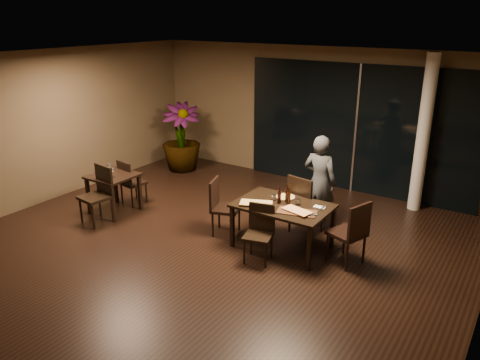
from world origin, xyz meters
name	(u,v)px	position (x,y,z in m)	size (l,w,h in m)	color
ground	(204,250)	(0.00, 0.00, 0.00)	(8.00, 8.00, 0.00)	black
wall_back	(315,116)	(0.00, 4.05, 1.50)	(8.00, 0.10, 3.00)	#4C3E28
wall_left	(40,128)	(-4.05, 0.00, 1.50)	(0.10, 8.00, 3.00)	#4C3E28
ceiling	(199,60)	(0.00, 0.00, 3.02)	(8.00, 8.00, 0.04)	silver
window_panel	(356,129)	(1.00, 3.96, 1.35)	(5.00, 0.06, 2.70)	black
column	(423,134)	(2.40, 3.65, 1.50)	(0.24, 0.24, 3.00)	silver
main_table	(283,209)	(1.00, 0.80, 0.68)	(1.50, 1.00, 0.75)	black
side_table	(113,181)	(-2.40, 0.30, 0.62)	(0.80, 0.80, 0.75)	black
chair_main_far	(303,202)	(1.06, 1.43, 0.59)	(0.57, 0.57, 1.06)	black
chair_main_near	(260,230)	(0.90, 0.26, 0.50)	(0.50, 0.50, 0.89)	black
chair_main_left	(221,204)	(-0.13, 0.67, 0.55)	(0.58, 0.58, 0.98)	black
chair_main_right	(352,230)	(2.14, 0.86, 0.57)	(0.61, 0.61, 1.03)	black
chair_side_far	(130,180)	(-2.42, 0.73, 0.51)	(0.48, 0.48, 0.91)	black
chair_side_near	(99,191)	(-2.27, -0.15, 0.59)	(0.55, 0.55, 1.05)	black
diner	(320,182)	(1.14, 1.88, 0.84)	(0.57, 0.38, 1.68)	#2D2F32
potted_plant	(181,137)	(-2.99, 3.00, 0.82)	(0.89, 0.89, 1.63)	#184919
pizza_board_left	(256,204)	(0.64, 0.56, 0.76)	(0.51, 0.26, 0.01)	#422915
pizza_board_right	(297,212)	(1.32, 0.64, 0.76)	(0.60, 0.30, 0.01)	#3E2414
oblong_pizza_left	(256,203)	(0.64, 0.56, 0.77)	(0.49, 0.23, 0.02)	maroon
oblong_pizza_right	(297,211)	(1.32, 0.64, 0.77)	(0.44, 0.20, 0.02)	maroon
round_pizza	(285,197)	(0.89, 1.09, 0.76)	(0.31, 0.31, 0.01)	#B32513
bottle_a	(279,195)	(0.91, 0.82, 0.88)	(0.06, 0.06, 0.27)	black
bottle_b	(288,196)	(1.08, 0.82, 0.90)	(0.07, 0.07, 0.30)	black
bottle_c	(287,194)	(1.00, 0.93, 0.90)	(0.06, 0.06, 0.29)	black
tumbler_left	(274,198)	(0.78, 0.88, 0.80)	(0.08, 0.08, 0.09)	white
tumbler_right	(298,202)	(1.20, 0.93, 0.80)	(0.08, 0.08, 0.10)	white
napkin_near	(310,214)	(1.54, 0.67, 0.76)	(0.18, 0.10, 0.01)	white
napkin_far	(319,207)	(1.54, 1.01, 0.76)	(0.18, 0.10, 0.01)	white
wine_glass_a	(109,168)	(-2.54, 0.36, 0.84)	(0.08, 0.08, 0.18)	white
wine_glass_b	(112,172)	(-2.30, 0.22, 0.84)	(0.08, 0.08, 0.18)	white
side_napkin	(105,178)	(-2.36, 0.09, 0.76)	(0.18, 0.11, 0.01)	white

